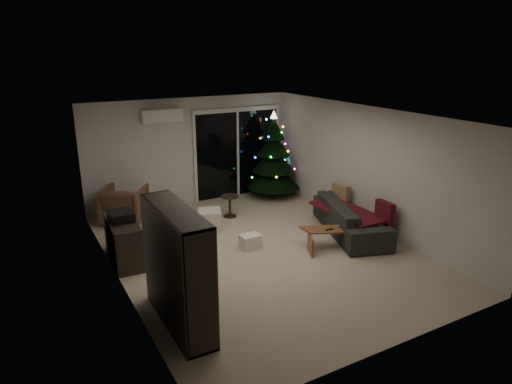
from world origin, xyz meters
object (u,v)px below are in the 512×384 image
(armchair, at_px, (125,204))
(sofa, at_px, (351,217))
(bookshelf, at_px, (163,271))
(coffee_table, at_px, (335,238))
(christmas_tree, at_px, (273,154))
(media_cabinet, at_px, (123,241))

(armchair, xyz_separation_m, sofa, (3.81, -2.82, -0.06))
(bookshelf, height_order, armchair, bookshelf)
(sofa, bearing_deg, coffee_table, 138.47)
(sofa, bearing_deg, christmas_tree, 21.52)
(sofa, relative_size, coffee_table, 1.91)
(coffee_table, bearing_deg, christmas_tree, 104.60)
(sofa, height_order, coffee_table, sofa)
(armchair, xyz_separation_m, coffee_table, (3.10, -3.22, -0.20))
(armchair, height_order, sofa, armchair)
(sofa, xyz_separation_m, coffee_table, (-0.71, -0.40, -0.14))
(bookshelf, distance_m, armchair, 4.20)
(armchair, relative_size, sofa, 0.38)
(armchair, xyz_separation_m, christmas_tree, (3.69, -0.00, 0.68))
(media_cabinet, relative_size, sofa, 0.54)
(armchair, bearing_deg, media_cabinet, 109.67)
(bookshelf, relative_size, coffee_table, 1.39)
(sofa, xyz_separation_m, christmas_tree, (-0.12, 2.82, 0.74))
(bookshelf, xyz_separation_m, armchair, (0.49, 4.15, -0.43))
(coffee_table, bearing_deg, sofa, 54.38)
(coffee_table, bearing_deg, armchair, 158.88)
(bookshelf, distance_m, sofa, 4.53)
(bookshelf, distance_m, christmas_tree, 5.89)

